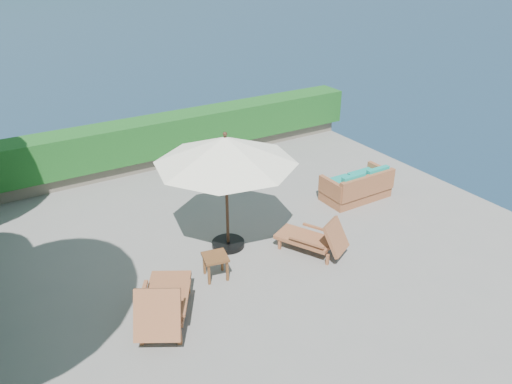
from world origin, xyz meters
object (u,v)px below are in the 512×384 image
wicker_loveseat (357,187)px  lounge_left (164,303)px  lounge_right (315,238)px  side_table (215,260)px  patio_umbrella (225,151)px

wicker_loveseat → lounge_left: bearing=-163.4°
lounge_left → wicker_loveseat: lounge_left is taller
lounge_right → side_table: (-2.07, 0.30, 0.04)m
patio_umbrella → lounge_right: size_ratio=2.15×
lounge_left → wicker_loveseat: bearing=47.4°
patio_umbrella → lounge_left: 3.02m
side_table → wicker_loveseat: wicker_loveseat is taller
lounge_right → wicker_loveseat: bearing=3.3°
lounge_left → side_table: (1.29, 0.70, -0.03)m
patio_umbrella → wicker_loveseat: 4.11m
lounge_left → wicker_loveseat: size_ratio=1.09×
patio_umbrella → lounge_left: patio_umbrella is taller
lounge_left → wicker_loveseat: 5.95m
patio_umbrella → side_table: (-0.71, -0.82, -1.71)m
lounge_right → wicker_loveseat: (2.33, 1.36, -0.03)m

